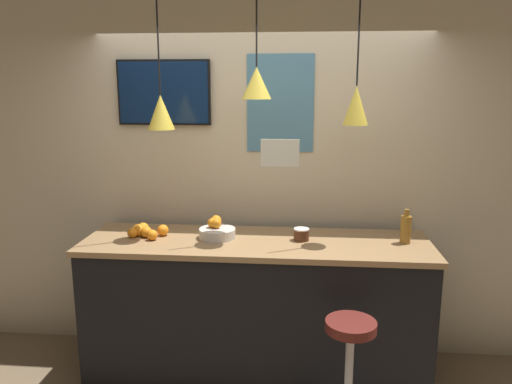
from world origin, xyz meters
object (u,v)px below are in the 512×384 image
at_px(juice_bottle, 406,229).
at_px(fruit_bowl, 217,231).
at_px(spread_jar, 301,234).
at_px(bar_stool, 349,368).
at_px(mounted_tv, 164,93).

bearing_deg(juice_bottle, fruit_bowl, 179.68).
bearing_deg(spread_jar, bar_stool, -65.68).
bearing_deg(juice_bottle, spread_jar, 180.00).
bearing_deg(bar_stool, fruit_bowl, 143.61).
xyz_separation_m(fruit_bowl, juice_bottle, (1.32, -0.01, 0.05)).
height_order(spread_jar, mounted_tv, mounted_tv).
xyz_separation_m(juice_bottle, mounted_tv, (-1.78, 0.38, 0.92)).
distance_m(bar_stool, mounted_tv, 2.34).
distance_m(bar_stool, spread_jar, 0.96).
bearing_deg(fruit_bowl, spread_jar, -0.69).
xyz_separation_m(bar_stool, fruit_bowl, (-0.90, 0.66, 0.63)).
bearing_deg(spread_jar, juice_bottle, 0.00).
xyz_separation_m(bar_stool, juice_bottle, (0.42, 0.66, 0.69)).
bearing_deg(mounted_tv, spread_jar, -19.92).
bearing_deg(spread_jar, mounted_tv, 160.08).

